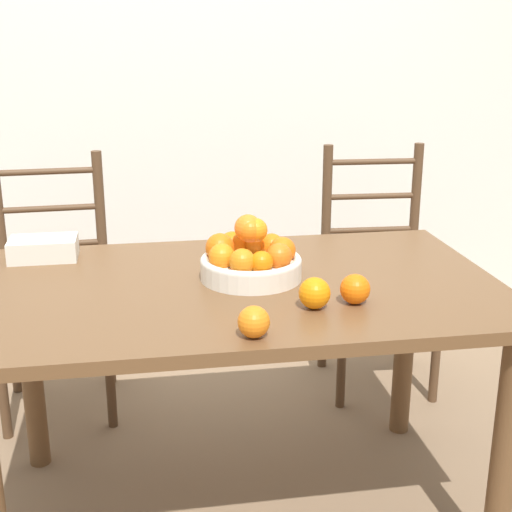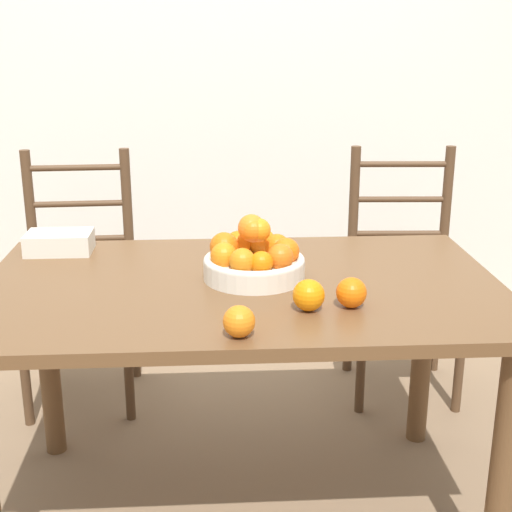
# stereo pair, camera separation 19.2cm
# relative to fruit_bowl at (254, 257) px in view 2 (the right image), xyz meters

# --- Properties ---
(ground_plane) EXTENTS (12.00, 12.00, 0.00)m
(ground_plane) POSITION_rel_fruit_bowl_xyz_m (-0.04, -0.04, -0.81)
(ground_plane) COLOR #7F664C
(wall_back) EXTENTS (8.00, 0.06, 2.60)m
(wall_back) POSITION_rel_fruit_bowl_xyz_m (-0.04, 1.48, 0.49)
(wall_back) COLOR silver
(wall_back) RESTS_ON ground_plane
(dining_table) EXTENTS (1.46, 0.89, 0.75)m
(dining_table) POSITION_rel_fruit_bowl_xyz_m (-0.04, -0.04, -0.17)
(dining_table) COLOR brown
(dining_table) RESTS_ON ground_plane
(fruit_bowl) EXTENTS (0.29, 0.29, 0.19)m
(fruit_bowl) POSITION_rel_fruit_bowl_xyz_m (0.00, 0.00, 0.00)
(fruit_bowl) COLOR silver
(fruit_bowl) RESTS_ON dining_table
(orange_loose_0) EXTENTS (0.08, 0.08, 0.08)m
(orange_loose_0) POSITION_rel_fruit_bowl_xyz_m (0.23, -0.24, -0.02)
(orange_loose_0) COLOR orange
(orange_loose_0) RESTS_ON dining_table
(orange_loose_1) EXTENTS (0.08, 0.08, 0.08)m
(orange_loose_1) POSITION_rel_fruit_bowl_xyz_m (0.12, -0.26, -0.02)
(orange_loose_1) COLOR orange
(orange_loose_1) RESTS_ON dining_table
(orange_loose_2) EXTENTS (0.08, 0.08, 0.08)m
(orange_loose_2) POSITION_rel_fruit_bowl_xyz_m (-0.06, -0.41, -0.02)
(orange_loose_2) COLOR orange
(orange_loose_2) RESTS_ON dining_table
(chair_left) EXTENTS (0.44, 0.42, 0.98)m
(chair_left) POSITION_rel_fruit_bowl_xyz_m (-0.64, 0.74, -0.33)
(chair_left) COLOR #513823
(chair_left) RESTS_ON ground_plane
(chair_right) EXTENTS (0.44, 0.42, 0.98)m
(chair_right) POSITION_rel_fruit_bowl_xyz_m (0.64, 0.74, -0.33)
(chair_right) COLOR #513823
(chair_right) RESTS_ON ground_plane
(book_stack) EXTENTS (0.20, 0.13, 0.07)m
(book_stack) POSITION_rel_fruit_bowl_xyz_m (-0.60, 0.28, -0.03)
(book_stack) COLOR silver
(book_stack) RESTS_ON dining_table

